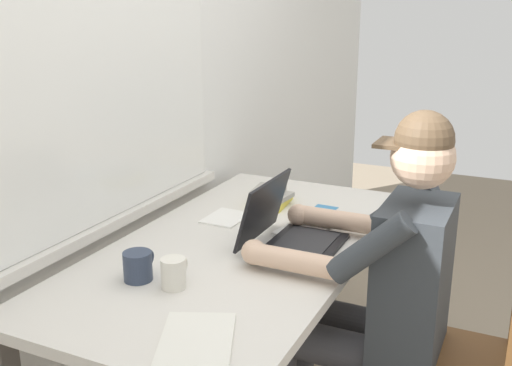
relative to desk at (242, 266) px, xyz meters
The scene contains 13 objects.
back_wall 0.80m from the desk, 90.42° to the left, with size 6.00×0.08×2.60m.
desk is the anchor object (origin of this frame).
seated_person 0.48m from the desk, 86.46° to the right, with size 0.50×0.60×1.25m.
wooden_chair 0.78m from the desk, 87.77° to the right, with size 0.42×0.42×0.95m.
laptop 0.21m from the desk, 76.41° to the right, with size 0.33×0.29×0.23m.
computer_mouse 0.40m from the desk, 37.53° to the right, with size 0.06×0.10×0.03m, color black.
coffee_mug_white 0.41m from the desk, behind, with size 0.11×0.07×0.09m.
coffee_mug_dark 0.44m from the desk, 158.87° to the left, with size 0.12×0.09×0.09m.
book_stack_main 0.44m from the desk, 10.32° to the left, with size 0.21×0.16×0.07m.
paper_pile_near_laptop 0.65m from the desk, 163.30° to the right, with size 0.25×0.18×0.01m, color silver.
paper_pile_back_corner 0.27m from the desk, 40.57° to the left, with size 0.18×0.14×0.01m, color white.
paper_pile_side 0.26m from the desk, 41.78° to the right, with size 0.20×0.15×0.02m, color white.
landscape_photo_print 0.47m from the desk, 18.12° to the right, with size 0.13×0.09×0.00m, color teal.
Camera 1 is at (-1.72, -0.87, 1.55)m, focal length 41.96 mm.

